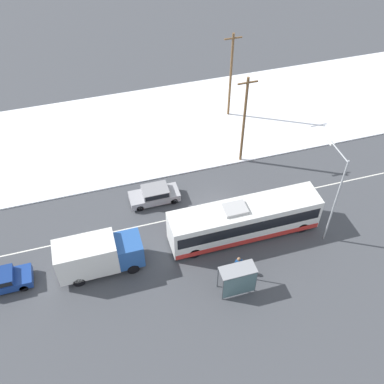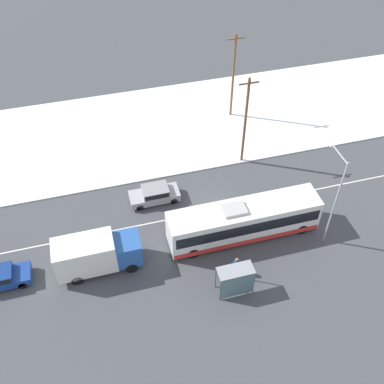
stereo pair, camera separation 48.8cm
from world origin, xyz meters
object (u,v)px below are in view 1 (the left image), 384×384
object	(u,v)px
bus_shelter	(239,279)
streetlamp	(335,189)
city_bus	(244,220)
sedan_car	(155,194)
box_truck	(97,255)
utility_pole_snowlot	(231,75)
pedestrian_at_stop	(238,263)
utility_pole_roadside	(244,120)

from	to	relation	value
bus_shelter	streetlamp	size ratio (longest dim) A/B	0.31
bus_shelter	streetlamp	bearing A→B (deg)	20.83
city_bus	sedan_car	bearing A→B (deg)	136.82
box_truck	bus_shelter	distance (m)	10.46
city_bus	utility_pole_snowlot	world-z (taller)	utility_pole_snowlot
city_bus	pedestrian_at_stop	bearing A→B (deg)	-117.07
sedan_car	bus_shelter	bearing A→B (deg)	108.83
sedan_car	utility_pole_roadside	xyz separation A→B (m)	(9.07, 2.98, 3.88)
city_bus	bus_shelter	size ratio (longest dim) A/B	4.69
box_truck	streetlamp	bearing A→B (deg)	-5.11
bus_shelter	utility_pole_snowlot	world-z (taller)	utility_pole_snowlot
sedan_car	streetlamp	bearing A→B (deg)	148.39
sedan_car	utility_pole_roadside	size ratio (longest dim) A/B	0.48
box_truck	pedestrian_at_stop	size ratio (longest dim) A/B	3.66
pedestrian_at_stop	bus_shelter	xyz separation A→B (m)	(-0.64, -1.63, 0.61)
city_bus	utility_pole_snowlot	size ratio (longest dim) A/B	1.32
streetlamp	utility_pole_snowlot	bearing A→B (deg)	95.40
city_bus	utility_pole_roadside	size ratio (longest dim) A/B	1.35
box_truck	city_bus	bearing A→B (deg)	1.08
bus_shelter	city_bus	bearing A→B (deg)	64.71
city_bus	utility_pole_roadside	world-z (taller)	utility_pole_roadside
city_bus	utility_pole_snowlot	distance (m)	16.90
pedestrian_at_stop	utility_pole_snowlot	bearing A→B (deg)	72.37
city_bus	utility_pole_roadside	xyz separation A→B (m)	(3.04, 8.64, 3.04)
sedan_car	pedestrian_at_stop	world-z (taller)	pedestrian_at_stop
sedan_car	pedestrian_at_stop	size ratio (longest dim) A/B	2.49
city_bus	pedestrian_at_stop	world-z (taller)	city_bus
utility_pole_roadside	pedestrian_at_stop	bearing A→B (deg)	-111.62
box_truck	streetlamp	xyz separation A→B (m)	(17.78, -1.59, 3.45)
sedan_car	utility_pole_roadside	bearing A→B (deg)	-161.79
box_truck	sedan_car	world-z (taller)	box_truck
streetlamp	utility_pole_roadside	distance (m)	10.91
sedan_car	utility_pole_roadside	world-z (taller)	utility_pole_roadside
utility_pole_snowlot	bus_shelter	bearing A→B (deg)	-107.93
sedan_car	city_bus	bearing A→B (deg)	136.82
city_bus	utility_pole_roadside	distance (m)	9.65
sedan_car	utility_pole_roadside	distance (m)	10.30
pedestrian_at_stop	utility_pole_roadside	world-z (taller)	utility_pole_roadside
city_bus	bus_shelter	world-z (taller)	city_bus
bus_shelter	pedestrian_at_stop	bearing A→B (deg)	68.59
utility_pole_roadside	utility_pole_snowlot	distance (m)	7.49
city_bus	utility_pole_snowlot	xyz separation A→B (m)	(4.43, 16.00, 3.16)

